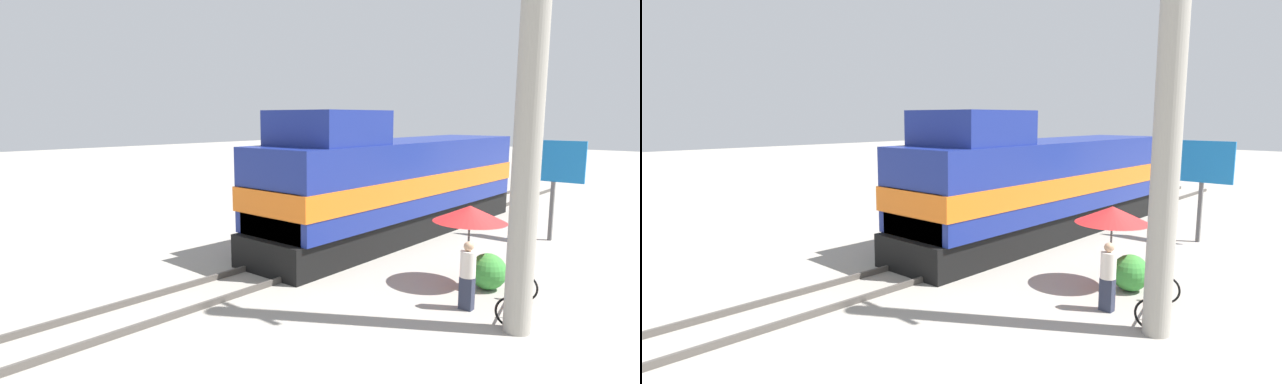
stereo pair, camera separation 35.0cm
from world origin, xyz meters
TOP-DOWN VIEW (x-y plane):
  - ground_plane at (0.00, 0.00)m, footprint 120.00×120.00m
  - rail_near at (-0.72, 0.00)m, footprint 0.08×37.01m
  - rail_far at (0.72, 0.00)m, footprint 0.08×37.01m
  - locomotive at (0.00, 2.73)m, footprint 2.87×13.47m
  - utility_pole at (6.40, -2.50)m, footprint 1.80×0.53m
  - vendor_umbrella at (4.42, -0.57)m, footprint 1.83×1.83m
  - billboard_sign at (4.45, 5.80)m, footprint 1.94×0.12m
  - shrub_cluster at (4.92, -0.48)m, footprint 0.90×0.90m
  - person_bystander at (5.12, -2.07)m, footprint 0.34×0.34m
  - bicycle at (6.07, -1.59)m, footprint 1.03×1.86m

SIDE VIEW (x-z plane):
  - ground_plane at x=0.00m, z-range 0.00..0.00m
  - rail_near at x=-0.72m, z-range 0.00..0.15m
  - rail_far at x=0.72m, z-range 0.00..0.15m
  - bicycle at x=6.07m, z-range 0.01..0.67m
  - shrub_cluster at x=4.92m, z-range 0.00..0.90m
  - person_bystander at x=5.12m, z-range 0.06..1.61m
  - vendor_umbrella at x=4.42m, z-range 0.82..2.89m
  - locomotive at x=0.00m, z-range -0.36..4.09m
  - billboard_sign at x=4.45m, z-range 0.82..4.29m
  - utility_pole at x=6.40m, z-range 0.03..9.23m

